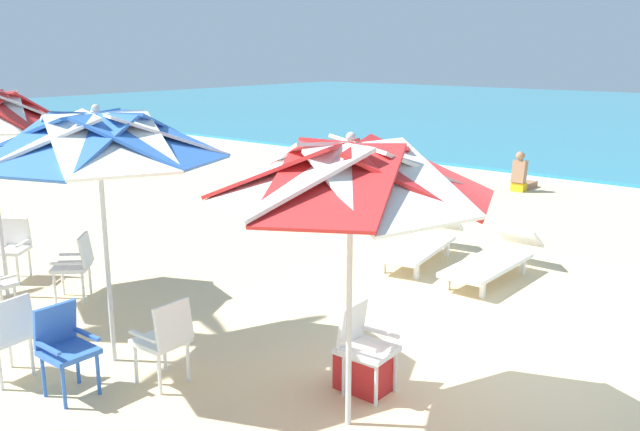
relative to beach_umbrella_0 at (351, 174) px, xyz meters
name	(u,v)px	position (x,y,z in m)	size (l,w,h in m)	color
ground_plane	(526,356)	(0.64, 2.29, -2.21)	(80.00, 80.00, 0.00)	beige
beach_umbrella_0	(351,174)	(0.00, 0.00, 0.00)	(2.38, 2.38, 2.55)	silver
plastic_chair_0	(364,343)	(-0.25, 0.56, -1.71)	(0.50, 0.47, 0.87)	white
beach_umbrella_1	(98,138)	(-2.65, -0.55, 0.13)	(2.56, 2.56, 2.66)	silver
plastic_chair_1	(64,344)	(-2.38, -1.25, -1.71)	(0.47, 0.44, 0.87)	blue
plastic_chair_2	(165,337)	(-1.80, -0.54, -1.71)	(0.48, 0.45, 0.87)	white
plastic_chair_3	(6,333)	(-3.06, -1.46, -1.71)	(0.52, 0.50, 0.87)	white
plastic_chair_4	(76,263)	(-4.57, 0.22, -1.71)	(0.63, 0.63, 0.87)	white
plastic_chair_5	(12,245)	(-6.02, 0.11, -1.71)	(0.62, 0.63, 0.87)	white
sun_lounger_1	(494,259)	(-0.79, 4.45, -1.93)	(0.64, 2.15, 0.62)	white
sun_lounger_2	(422,243)	(-2.01, 4.52, -1.93)	(0.98, 2.22, 0.62)	white
cooler_box	(363,370)	(-0.27, 0.58, -2.01)	(0.50, 0.34, 0.40)	red
beachgoer_seated	(522,178)	(-3.09, 10.66, -1.92)	(0.30, 0.93, 0.92)	yellow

